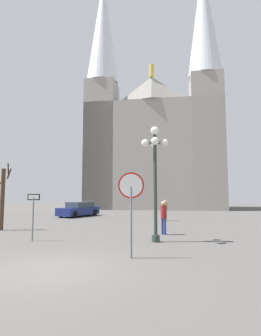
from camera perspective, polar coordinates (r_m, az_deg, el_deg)
ground_plane at (r=8.40m, az=-16.79°, el=-20.05°), size 120.00×120.00×0.00m
cathedral at (r=40.77m, az=4.99°, el=7.51°), size 20.24×12.20×37.08m
stop_sign at (r=9.10m, az=0.14°, el=-6.10°), size 0.89×0.11×2.87m
one_way_arrow_sign at (r=13.19m, az=-20.13°, el=-8.60°), size 0.58×0.07×2.14m
street_lamp at (r=12.26m, az=5.29°, el=0.78°), size 1.25×1.25×5.26m
bare_tree at (r=17.76m, az=-25.75°, el=-5.66°), size 1.01×0.91×4.00m
parked_car_near_navy at (r=26.34m, az=-10.99°, el=-8.72°), size 3.41×4.80×1.38m
pedestrian_walking at (r=14.43m, az=7.10°, el=-9.79°), size 0.32×0.32×1.75m
pedestrian_standing at (r=21.76m, az=7.50°, el=-8.55°), size 0.32×0.32×1.65m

